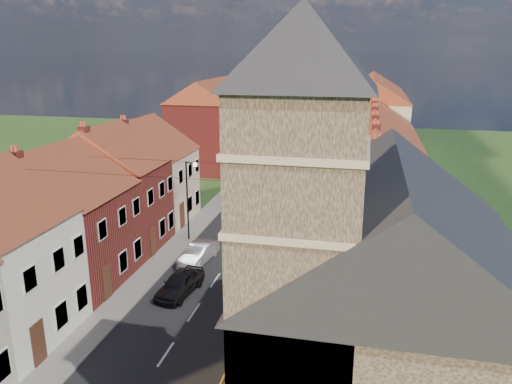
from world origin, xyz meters
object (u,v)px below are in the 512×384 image
(pedestrian_right, at_px, (277,336))
(car_near, at_px, (180,283))
(lamppost, at_px, (188,196))
(church, at_px, (377,288))
(car_far, at_px, (262,168))
(car_mid, at_px, (199,253))

(pedestrian_right, bearing_deg, car_near, -37.74)
(lamppost, height_order, pedestrian_right, lamppost)
(church, height_order, car_near, church)
(car_far, xyz_separation_m, pedestrian_right, (8.00, -34.53, 0.29))
(lamppost, height_order, car_mid, lamppost)
(church, height_order, lamppost, church)
(church, bearing_deg, pedestrian_right, 136.66)
(lamppost, bearing_deg, car_near, -74.07)
(car_mid, height_order, car_far, car_mid)
(car_far, bearing_deg, church, -61.70)
(church, xyz_separation_m, car_near, (-10.86, 8.58, -5.20))
(car_mid, bearing_deg, car_far, 100.59)
(church, distance_m, car_mid, 18.07)
(car_far, bearing_deg, lamppost, -81.73)
(car_near, relative_size, car_far, 0.95)
(car_mid, relative_size, pedestrian_right, 2.51)
(pedestrian_right, bearing_deg, car_far, -80.09)
(lamppost, height_order, car_near, lamppost)
(church, height_order, car_mid, church)
(church, distance_m, car_near, 14.78)
(church, relative_size, car_far, 3.63)
(lamppost, distance_m, pedestrian_right, 15.70)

